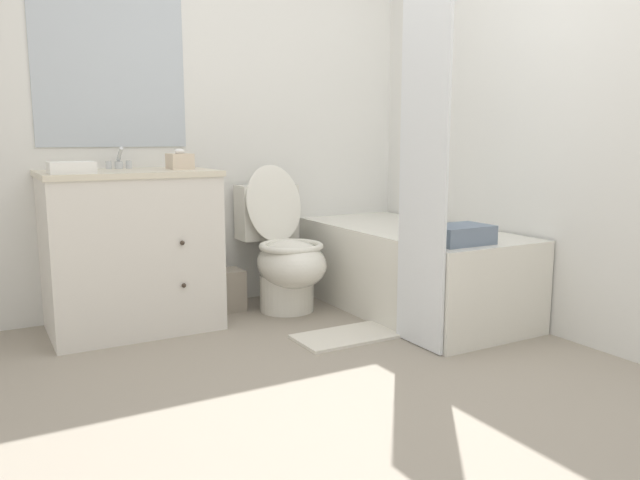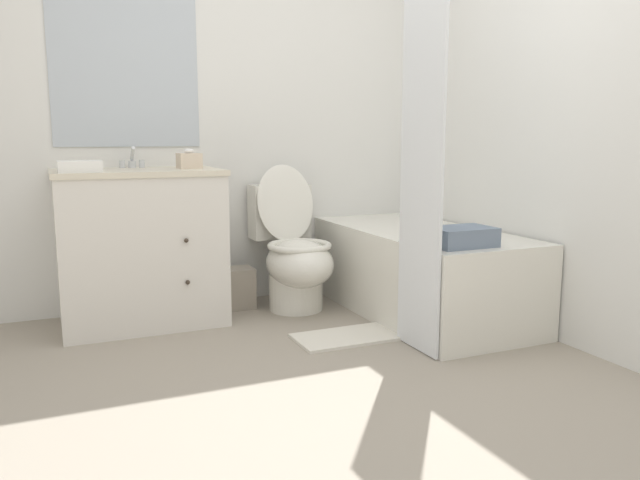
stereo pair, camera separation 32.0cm
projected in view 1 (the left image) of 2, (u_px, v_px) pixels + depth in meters
The scene contains 13 objects.
ground_plane at pixel (396, 392), 2.58m from camera, with size 14.00×14.00×0.00m, color gray.
wall_back at pixel (232, 104), 3.89m from camera, with size 8.00×0.06×2.50m.
wall_right at pixel (478, 102), 3.71m from camera, with size 0.05×2.73×2.50m.
vanity_cabinet at pixel (131, 249), 3.39m from camera, with size 0.89×0.61×0.87m.
sink_faucet at pixel (119, 163), 3.48m from camera, with size 0.14×0.12×0.12m.
toilet at pixel (284, 256), 3.78m from camera, with size 0.39×0.69×0.88m.
bathtub at pixel (410, 269), 3.77m from camera, with size 0.72×1.51×0.51m.
shower_curtain at pixel (423, 160), 3.00m from camera, with size 0.02×0.35×1.87m.
wastebasket at pixel (225, 290), 3.79m from camera, with size 0.21×0.18×0.25m.
tissue_box at pixel (180, 161), 3.45m from camera, with size 0.12×0.15×0.11m.
hand_towel_folded at pixel (71, 168), 3.03m from camera, with size 0.21×0.18×0.06m.
bath_towel_folded at pixel (460, 235), 3.17m from camera, with size 0.31×0.22×0.10m.
bath_mat at pixel (350, 335), 3.30m from camera, with size 0.58×0.30×0.02m.
Camera 1 is at (-1.48, -1.97, 1.04)m, focal length 35.00 mm.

